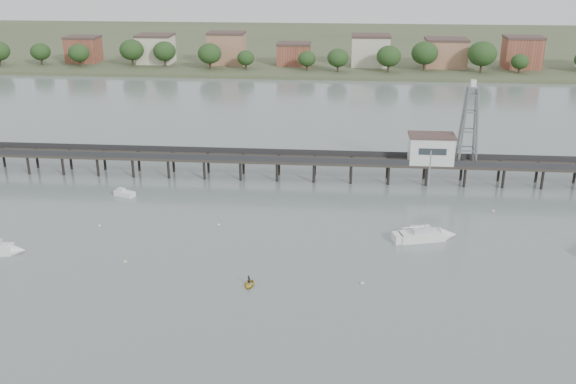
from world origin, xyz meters
name	(u,v)px	position (x,y,z in m)	size (l,w,h in m)	color
ground_plane	(253,369)	(0.00, 0.00, 0.00)	(500.00, 500.00, 0.00)	slate
pier	(296,160)	(0.00, 60.00, 3.79)	(150.00, 5.00, 5.50)	#2D2823
pier_building	(431,148)	(25.00, 60.00, 6.67)	(8.40, 5.40, 5.30)	silver
lattice_tower	(469,126)	(31.50, 60.00, 11.10)	(3.20, 3.20, 15.50)	slate
sailboat_c	(431,235)	(22.38, 34.26, 0.63)	(9.44, 4.91, 14.89)	white
sailboat_a	(1,250)	(-39.95, 23.90, 0.65)	(7.58, 3.13, 12.24)	white
white_tender	(124,193)	(-29.82, 48.15, 0.45)	(4.04, 2.83, 1.45)	white
yellow_dinghy	(249,286)	(-2.98, 17.61, 0.00)	(1.77, 0.51, 2.48)	gold
dinghy_occupant	(249,286)	(-2.98, 17.61, 0.00)	(0.46, 1.27, 0.30)	black
mooring_buoys	(317,244)	(5.28, 30.78, 0.08)	(77.14, 27.46, 0.39)	beige
far_shore	(326,45)	(0.36, 239.58, 0.95)	(500.00, 170.00, 10.40)	#475133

